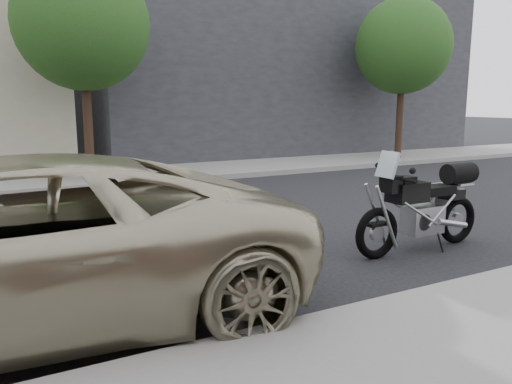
% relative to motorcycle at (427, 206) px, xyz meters
% --- Properties ---
extents(ground, '(120.00, 120.00, 0.00)m').
position_rel_motorcycle_xyz_m(ground, '(1.31, -2.57, -0.65)').
color(ground, black).
rests_on(ground, ground).
extents(far_sidewalk, '(44.00, 3.00, 0.15)m').
position_rel_motorcycle_xyz_m(far_sidewalk, '(1.31, -9.07, -0.58)').
color(far_sidewalk, gray).
rests_on(far_sidewalk, ground).
extents(far_building_dark, '(16.00, 11.00, 7.00)m').
position_rel_motorcycle_xyz_m(far_building_dark, '(-5.69, -16.07, 2.85)').
color(far_building_dark, '#2A2A30').
rests_on(far_building_dark, ground).
extents(street_tree_left, '(3.40, 3.40, 5.70)m').
position_rel_motorcycle_xyz_m(street_tree_left, '(-7.69, -8.57, 3.49)').
color(street_tree_left, '#332117').
rests_on(street_tree_left, far_sidewalk).
extents(street_tree_mid, '(3.40, 3.40, 5.70)m').
position_rel_motorcycle_xyz_m(street_tree_mid, '(3.31, -8.57, 3.49)').
color(street_tree_mid, '#332117').
rests_on(street_tree_mid, far_sidewalk).
extents(motorcycle, '(2.39, 0.79, 1.51)m').
position_rel_motorcycle_xyz_m(motorcycle, '(0.00, 0.00, 0.00)').
color(motorcycle, black).
rests_on(motorcycle, ground).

